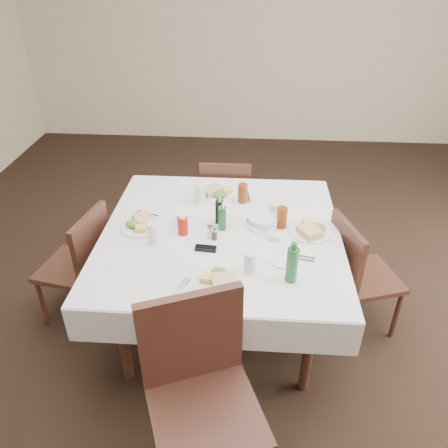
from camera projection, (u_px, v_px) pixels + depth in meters
name	position (u px, v px, depth m)	size (l,w,h in m)	color
ground_plane	(250.00, 322.00, 3.12)	(7.00, 7.00, 0.00)	black
room_shell	(262.00, 77.00, 2.19)	(6.04, 7.04, 2.80)	beige
dining_table	(221.00, 241.00, 2.77)	(1.49, 1.49, 0.76)	#321914
chair_north	(226.00, 199.00, 3.63)	(0.41, 0.41, 0.85)	#321914
chair_south	(200.00, 384.00, 1.99)	(0.63, 0.63, 1.02)	#321914
chair_east	(355.00, 271.00, 2.83)	(0.51, 0.51, 0.85)	#321914
chair_west	(82.00, 261.00, 2.92)	(0.48, 0.48, 0.86)	#321914
meal_north	(217.00, 193.00, 3.10)	(0.27, 0.27, 0.06)	white
meal_south	(219.00, 280.00, 2.30)	(0.26, 0.26, 0.06)	white
meal_east	(311.00, 230.00, 2.70)	(0.26, 0.26, 0.06)	white
meal_west	(140.00, 224.00, 2.76)	(0.26, 0.26, 0.06)	white
side_plate_a	(189.00, 199.00, 3.06)	(0.14, 0.14, 0.01)	white
side_plate_b	(283.00, 260.00, 2.47)	(0.17, 0.17, 0.01)	white
water_n	(200.00, 194.00, 3.00)	(0.07, 0.07, 0.14)	silver
water_s	(250.00, 262.00, 2.36)	(0.07, 0.07, 0.12)	silver
water_e	(273.00, 211.00, 2.81)	(0.07, 0.07, 0.12)	silver
water_w	(154.00, 233.00, 2.59)	(0.07, 0.07, 0.14)	silver
iced_tea_a	(243.00, 193.00, 3.00)	(0.07, 0.07, 0.14)	maroon
iced_tea_b	(282.00, 217.00, 2.74)	(0.07, 0.07, 0.14)	maroon
bread_basket	(263.00, 221.00, 2.77)	(0.21, 0.21, 0.07)	silver
oil_cruet_dark	(219.00, 211.00, 2.77)	(0.05, 0.05, 0.20)	black
oil_cruet_green	(222.00, 217.00, 2.71)	(0.05, 0.05, 0.20)	#206133
ketchup_bottle	(183.00, 225.00, 2.67)	(0.06, 0.06, 0.14)	#B0140A
salt_shaker	(210.00, 232.00, 2.64)	(0.04, 0.04, 0.09)	white
pepper_shaker	(215.00, 234.00, 2.63)	(0.03, 0.03, 0.07)	#3A2D1B
coffee_mug	(181.00, 219.00, 2.78)	(0.12, 0.11, 0.08)	white
sunglasses	(206.00, 248.00, 2.55)	(0.13, 0.05, 0.03)	black
green_bottle	(292.00, 264.00, 2.27)	(0.06, 0.06, 0.24)	#206133
sugar_caddy	(274.00, 237.00, 2.64)	(0.09, 0.06, 0.04)	white
cutlery_n	(247.00, 197.00, 3.09)	(0.06, 0.17, 0.01)	silver
cutlery_s	(181.00, 287.00, 2.28)	(0.09, 0.16, 0.01)	silver
cutlery_e	(297.00, 257.00, 2.49)	(0.21, 0.09, 0.01)	silver
cutlery_w	(147.00, 214.00, 2.89)	(0.17, 0.10, 0.01)	silver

